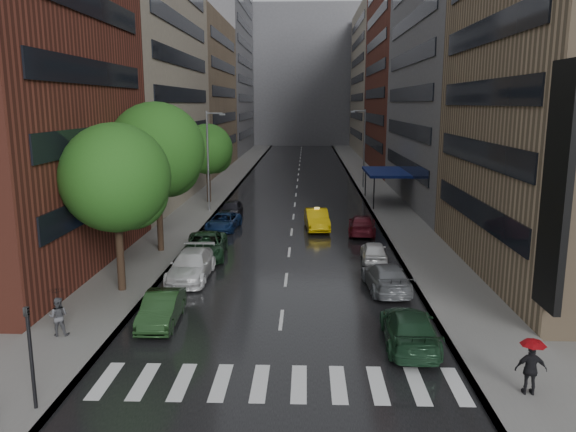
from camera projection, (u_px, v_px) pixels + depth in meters
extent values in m
plane|color=gray|center=(277.00, 358.00, 22.01)|extent=(220.00, 220.00, 0.00)
cube|color=black|center=(297.00, 182.00, 71.00)|extent=(14.00, 140.00, 0.01)
cube|color=gray|center=(227.00, 181.00, 71.27)|extent=(4.00, 140.00, 0.15)
cube|color=gray|center=(369.00, 182.00, 70.70)|extent=(4.00, 140.00, 0.15)
cube|color=silver|center=(105.00, 380.00, 20.25)|extent=(0.55, 2.80, 0.01)
cube|color=silver|center=(144.00, 381.00, 20.20)|extent=(0.55, 2.80, 0.01)
cube|color=silver|center=(182.00, 382.00, 20.16)|extent=(0.55, 2.80, 0.01)
cube|color=silver|center=(221.00, 382.00, 20.11)|extent=(0.55, 2.80, 0.01)
cube|color=silver|center=(260.00, 383.00, 20.07)|extent=(0.55, 2.80, 0.01)
cube|color=silver|center=(299.00, 384.00, 20.02)|extent=(0.55, 2.80, 0.01)
cube|color=silver|center=(338.00, 384.00, 19.98)|extent=(0.55, 2.80, 0.01)
cube|color=silver|center=(378.00, 385.00, 19.93)|extent=(0.55, 2.80, 0.01)
cube|color=silver|center=(417.00, 385.00, 19.89)|extent=(0.55, 2.80, 0.01)
cube|color=silver|center=(457.00, 386.00, 19.84)|extent=(0.55, 2.80, 0.01)
cube|color=maroon|center=(22.00, 46.00, 31.68)|extent=(8.00, 20.00, 26.00)
cube|color=gray|center=(141.00, 28.00, 54.40)|extent=(8.00, 28.00, 34.00)
cube|color=#937A5B|center=(198.00, 95.00, 83.02)|extent=(8.00, 28.00, 22.00)
cube|color=slate|center=(226.00, 56.00, 110.83)|extent=(8.00, 32.00, 38.00)
cube|color=#937A5B|center=(564.00, 6.00, 30.32)|extent=(8.00, 20.00, 30.00)
cube|color=slate|center=(450.00, 80.00, 54.43)|extent=(8.00, 28.00, 24.00)
cube|color=maroon|center=(404.00, 45.00, 80.67)|extent=(8.00, 28.00, 36.00)
cube|color=gray|center=(377.00, 82.00, 110.85)|extent=(8.00, 32.00, 28.00)
cube|color=black|center=(557.00, 189.00, 22.33)|extent=(0.30, 2.20, 10.00)
cube|color=slate|center=(302.00, 77.00, 134.45)|extent=(40.00, 14.00, 32.00)
cylinder|color=#382619|center=(120.00, 247.00, 29.25)|extent=(0.40, 0.40, 4.89)
sphere|color=#1E5116|center=(116.00, 178.00, 28.53)|extent=(5.59, 5.59, 5.59)
cylinder|color=#382619|center=(159.00, 212.00, 37.12)|extent=(0.40, 0.40, 5.46)
sphere|color=#1E5116|center=(157.00, 150.00, 36.30)|extent=(6.24, 6.24, 6.24)
cylinder|color=#382619|center=(209.00, 182.00, 55.73)|extent=(0.40, 0.40, 4.33)
sphere|color=#1E5116|center=(208.00, 149.00, 55.08)|extent=(4.95, 4.95, 4.95)
imported|color=yellow|center=(317.00, 219.00, 44.40)|extent=(2.11, 5.00, 1.61)
imported|color=#193417|center=(162.00, 309.00, 25.37)|extent=(1.65, 4.36, 1.42)
imported|color=silver|center=(191.00, 265.00, 31.88)|extent=(2.22, 5.39, 1.56)
imported|color=#1A3A22|center=(205.00, 246.00, 36.30)|extent=(3.02, 5.81, 1.56)
imported|color=#10244C|center=(223.00, 222.00, 44.18)|extent=(2.60, 4.92, 1.32)
imported|color=black|center=(231.00, 209.00, 48.84)|extent=(1.83, 4.48, 1.52)
imported|color=#1C3F27|center=(409.00, 328.00, 23.07)|extent=(2.31, 5.25, 1.50)
imported|color=slate|center=(386.00, 277.00, 29.88)|extent=(2.41, 5.20, 1.47)
imported|color=silver|center=(374.00, 252.00, 35.32)|extent=(1.74, 3.95, 1.32)
imported|color=maroon|center=(362.00, 225.00, 42.84)|extent=(2.49, 5.17, 1.45)
imported|color=#4F4F54|center=(58.00, 316.00, 23.70)|extent=(0.90, 0.75, 1.68)
imported|color=black|center=(57.00, 298.00, 23.54)|extent=(0.96, 0.98, 0.88)
imported|color=black|center=(531.00, 369.00, 18.87)|extent=(1.07, 0.51, 1.78)
imported|color=#B50D15|center=(533.00, 348.00, 18.72)|extent=(0.82, 0.82, 0.72)
cylinder|color=black|center=(32.00, 362.00, 17.85)|extent=(0.12, 0.12, 3.20)
imported|color=black|center=(28.00, 321.00, 17.58)|extent=(0.18, 0.15, 0.90)
cylinder|color=gray|center=(208.00, 161.00, 50.74)|extent=(0.18, 0.18, 9.00)
cube|color=gray|center=(222.00, 114.00, 49.86)|extent=(0.50, 0.22, 0.16)
cylinder|color=gray|center=(364.00, 149.00, 64.93)|extent=(0.18, 0.18, 9.00)
cube|color=gray|center=(353.00, 112.00, 64.14)|extent=(0.50, 0.22, 0.16)
cube|color=navy|center=(386.00, 172.00, 55.39)|extent=(4.00, 8.00, 0.25)
cylinder|color=black|center=(374.00, 193.00, 52.02)|extent=(0.12, 0.12, 3.00)
cylinder|color=black|center=(365.00, 182.00, 59.46)|extent=(0.12, 0.12, 3.00)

